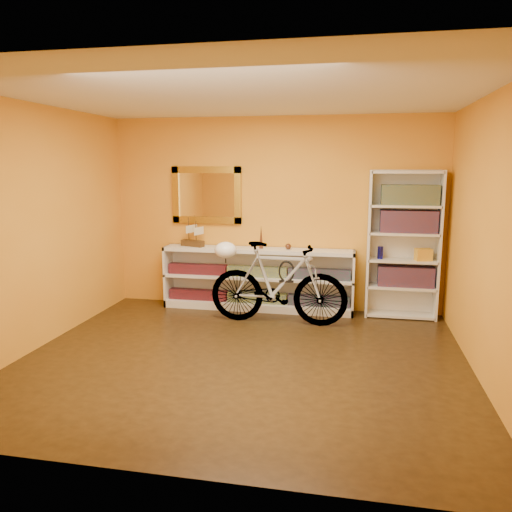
% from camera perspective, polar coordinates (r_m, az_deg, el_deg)
% --- Properties ---
extents(floor, '(4.50, 4.00, 0.01)m').
position_cam_1_polar(floor, '(5.23, -1.53, -11.71)').
color(floor, black).
rests_on(floor, ground).
extents(ceiling, '(4.50, 4.00, 0.01)m').
position_cam_1_polar(ceiling, '(4.90, -1.68, 17.92)').
color(ceiling, silver).
rests_on(ceiling, ground).
extents(back_wall, '(4.50, 0.01, 2.60)m').
position_cam_1_polar(back_wall, '(6.85, 2.13, 4.79)').
color(back_wall, orange).
rests_on(back_wall, ground).
extents(left_wall, '(0.01, 4.00, 2.60)m').
position_cam_1_polar(left_wall, '(5.82, -23.81, 2.96)').
color(left_wall, orange).
rests_on(left_wall, ground).
extents(right_wall, '(0.01, 4.00, 2.60)m').
position_cam_1_polar(right_wall, '(4.92, 24.97, 1.68)').
color(right_wall, orange).
rests_on(right_wall, ground).
extents(gilt_mirror, '(0.98, 0.06, 0.78)m').
position_cam_1_polar(gilt_mirror, '(7.01, -5.65, 6.92)').
color(gilt_mirror, olive).
rests_on(gilt_mirror, back_wall).
extents(wall_socket, '(0.09, 0.02, 0.09)m').
position_cam_1_polar(wall_socket, '(6.93, 9.44, -4.10)').
color(wall_socket, silver).
rests_on(wall_socket, back_wall).
extents(console_unit, '(2.60, 0.35, 0.85)m').
position_cam_1_polar(console_unit, '(6.84, 0.17, -2.64)').
color(console_unit, silver).
rests_on(console_unit, floor).
extents(cd_row_lower, '(2.50, 0.13, 0.14)m').
position_cam_1_polar(cd_row_lower, '(6.88, 0.14, -4.75)').
color(cd_row_lower, black).
rests_on(cd_row_lower, console_unit).
extents(cd_row_upper, '(2.50, 0.13, 0.14)m').
position_cam_1_polar(cd_row_upper, '(6.80, 0.14, -1.77)').
color(cd_row_upper, navy).
rests_on(cd_row_upper, console_unit).
extents(model_ship, '(0.36, 0.23, 0.40)m').
position_cam_1_polar(model_ship, '(6.96, -7.26, 2.72)').
color(model_ship, '#3B2510').
rests_on(model_ship, console_unit).
extents(toy_car, '(0.00, 0.00, 0.00)m').
position_cam_1_polar(toy_car, '(6.85, -3.11, 0.98)').
color(toy_car, black).
rests_on(toy_car, console_unit).
extents(bronze_ornament, '(0.05, 0.05, 0.32)m').
position_cam_1_polar(bronze_ornament, '(6.73, 0.58, 2.19)').
color(bronze_ornament, '#522D1C').
rests_on(bronze_ornament, console_unit).
extents(decorative_orb, '(0.08, 0.08, 0.08)m').
position_cam_1_polar(decorative_orb, '(6.69, 3.68, 1.09)').
color(decorative_orb, '#522D1C').
rests_on(decorative_orb, console_unit).
extents(bookcase, '(0.90, 0.30, 1.90)m').
position_cam_1_polar(bookcase, '(6.67, 16.40, 1.20)').
color(bookcase, silver).
rests_on(bookcase, floor).
extents(book_row_a, '(0.70, 0.22, 0.26)m').
position_cam_1_polar(book_row_a, '(6.75, 16.65, -2.21)').
color(book_row_a, maroon).
rests_on(book_row_a, bookcase).
extents(book_row_b, '(0.70, 0.22, 0.28)m').
position_cam_1_polar(book_row_b, '(6.64, 16.96, 3.79)').
color(book_row_b, maroon).
rests_on(book_row_b, bookcase).
extents(book_row_c, '(0.70, 0.22, 0.25)m').
position_cam_1_polar(book_row_c, '(6.61, 17.11, 6.67)').
color(book_row_c, '#1B4D60').
rests_on(book_row_c, bookcase).
extents(travel_mug, '(0.07, 0.07, 0.16)m').
position_cam_1_polar(travel_mug, '(6.65, 13.96, 0.38)').
color(travel_mug, '#141590').
rests_on(travel_mug, bookcase).
extents(red_tin, '(0.17, 0.17, 0.18)m').
position_cam_1_polar(red_tin, '(6.63, 14.91, 6.48)').
color(red_tin, maroon).
rests_on(red_tin, bookcase).
extents(yellow_bag, '(0.22, 0.18, 0.15)m').
position_cam_1_polar(yellow_bag, '(6.68, 18.51, 0.15)').
color(yellow_bag, gold).
rests_on(yellow_bag, bookcase).
extents(bicycle, '(0.49, 1.76, 1.03)m').
position_cam_1_polar(bicycle, '(6.21, 2.53, -3.12)').
color(bicycle, silver).
rests_on(bicycle, floor).
extents(helmet, '(0.28, 0.27, 0.21)m').
position_cam_1_polar(helmet, '(6.28, -3.48, 0.67)').
color(helmet, white).
rests_on(helmet, bicycle).
extents(u_lock, '(0.20, 0.02, 0.20)m').
position_cam_1_polar(u_lock, '(6.16, 3.49, -1.77)').
color(u_lock, black).
rests_on(u_lock, bicycle).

